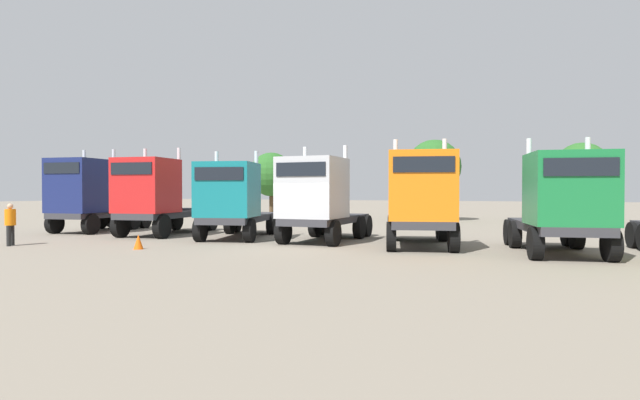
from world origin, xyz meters
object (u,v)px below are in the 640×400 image
Objects in this scene: semi_truck_green at (563,203)px; traffic_cone_near at (138,242)px; semi_truck_navy at (87,194)px; semi_truck_orange at (421,199)px; semi_truck_red at (155,196)px; semi_truck_teal at (233,200)px; semi_truck_silver at (318,198)px; visitor_in_hivis at (10,221)px.

semi_truck_green reaches higher than traffic_cone_near.
semi_truck_orange is (17.86, -0.05, -0.15)m from semi_truck_navy.
semi_truck_green is (17.95, -0.37, -0.15)m from semi_truck_red.
semi_truck_silver is (4.10, 0.29, 0.11)m from semi_truck_teal.
semi_truck_silver is 7.35m from traffic_cone_near.
semi_truck_red is 5.99m from traffic_cone_near.
semi_truck_teal is at bearing -105.82° from semi_truck_orange.
semi_truck_teal is 4.11m from semi_truck_silver.
semi_truck_green is at bearing -15.23° from visitor_in_hivis.
visitor_in_hivis is 3.04× the size of traffic_cone_near.
semi_truck_navy reaches higher than semi_truck_teal.
semi_truck_orange reaches higher than semi_truck_silver.
semi_truck_orange reaches higher than traffic_cone_near.
semi_truck_navy is 0.99× the size of semi_truck_green.
semi_truck_green is 11.05× the size of traffic_cone_near.
semi_truck_red is at bearing 78.65° from semi_truck_navy.
semi_truck_silver reaches higher than semi_truck_teal.
traffic_cone_near is (-5.16, -4.98, -1.60)m from semi_truck_silver.
semi_truck_green is (4.90, -0.46, -0.09)m from semi_truck_orange.
traffic_cone_near is at bearing 26.58° from semi_truck_red.
semi_truck_navy is at bearing -104.41° from semi_truck_green.
semi_truck_navy is 22.76m from semi_truck_green.
semi_truck_navy is at bearing 83.79° from visitor_in_hivis.
semi_truck_silver is 4.46m from semi_truck_orange.
semi_truck_navy is 9.68m from traffic_cone_near.
traffic_cone_near is (5.56, 1.21, -0.70)m from visitor_in_hivis.
semi_truck_green is at bearing 68.70° from semi_truck_orange.
semi_truck_red is 1.11× the size of semi_truck_silver.
semi_truck_silver is at bearing 77.46° from semi_truck_teal.
semi_truck_red reaches higher than semi_truck_green.
semi_truck_red is 0.96× the size of semi_truck_teal.
visitor_in_hivis is at bearing -87.92° from semi_truck_green.
semi_truck_teal is 1.11× the size of semi_truck_green.
traffic_cone_near is at bearing -79.83° from semi_truck_orange.
traffic_cone_near is (-9.62, -4.71, -1.61)m from semi_truck_orange.
traffic_cone_near is (3.43, -4.61, -1.67)m from semi_truck_red.
semi_truck_navy is at bearing -106.95° from semi_truck_teal.
visitor_in_hivis is 5.73m from traffic_cone_near.
traffic_cone_near is at bearing -29.37° from semi_truck_teal.
semi_truck_silver reaches higher than traffic_cone_near.
semi_truck_red is at bearing 39.53° from visitor_in_hivis.
semi_truck_teal is at bearing 80.01° from semi_truck_navy.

